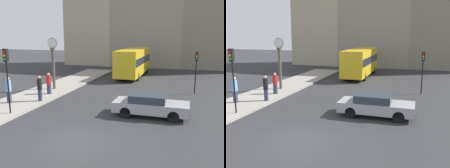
{
  "view_description": "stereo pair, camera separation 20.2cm",
  "coord_description": "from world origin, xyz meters",
  "views": [
    {
      "loc": [
        4.77,
        -9.62,
        4.82
      ],
      "look_at": [
        -0.58,
        7.76,
        1.2
      ],
      "focal_mm": 40.0,
      "sensor_mm": 36.0,
      "label": 1
    },
    {
      "loc": [
        4.96,
        -9.56,
        4.82
      ],
      "look_at": [
        -0.58,
        7.76,
        1.2
      ],
      "focal_mm": 40.0,
      "sensor_mm": 36.0,
      "label": 2
    }
  ],
  "objects": [
    {
      "name": "street_clock",
      "position": [
        -6.34,
        9.29,
        2.47
      ],
      "size": [
        0.88,
        0.32,
        4.39
      ],
      "color": "#4C473D",
      "rests_on": "sidewalk_corner"
    },
    {
      "name": "pedestrian_black_jacket",
      "position": [
        -5.22,
        5.38,
        1.07
      ],
      "size": [
        0.34,
        0.34,
        1.81
      ],
      "color": "#2D334C",
      "rests_on": "sidewalk_corner"
    },
    {
      "name": "building_row",
      "position": [
        0.58,
        28.97,
        9.3
      ],
      "size": [
        28.64,
        5.0,
        19.78
      ],
      "color": "#B7A88E",
      "rests_on": "ground_plane"
    },
    {
      "name": "pedestrian_blue_stripe",
      "position": [
        -6.98,
        4.3,
        1.07
      ],
      "size": [
        0.36,
        0.36,
        1.81
      ],
      "color": "#2D334C",
      "rests_on": "sidewalk_corner"
    },
    {
      "name": "sedan_car",
      "position": [
        2.73,
        4.77,
        0.69
      ],
      "size": [
        4.43,
        1.74,
        1.33
      ],
      "color": "#9E9EA3",
      "rests_on": "ground_plane"
    },
    {
      "name": "ground_plane",
      "position": [
        0.0,
        0.0,
        0.0
      ],
      "size": [
        120.0,
        120.0,
        0.0
      ],
      "primitive_type": "plane",
      "color": "#2D2D30"
    },
    {
      "name": "bus_distant",
      "position": [
        -1.36,
        18.88,
        1.79
      ],
      "size": [
        2.42,
        9.17,
        3.16
      ],
      "color": "gold",
      "rests_on": "ground_plane"
    },
    {
      "name": "pedestrian_red_top",
      "position": [
        -5.76,
        7.5,
        0.99
      ],
      "size": [
        0.4,
        0.4,
        1.69
      ],
      "color": "#2D334C",
      "rests_on": "sidewalk_corner"
    },
    {
      "name": "sidewalk_corner",
      "position": [
        -6.54,
        9.96,
        0.08
      ],
      "size": [
        3.6,
        23.91,
        0.16
      ],
      "primitive_type": "cube",
      "color": "gray",
      "rests_on": "ground_plane"
    },
    {
      "name": "traffic_light_far",
      "position": [
        5.39,
        11.61,
        2.5
      ],
      "size": [
        0.26,
        0.24,
        3.48
      ],
      "color": "black",
      "rests_on": "ground_plane"
    },
    {
      "name": "traffic_light_near",
      "position": [
        -5.34,
        2.35,
        2.92
      ],
      "size": [
        0.26,
        0.24,
        3.86
      ],
      "color": "black",
      "rests_on": "sidewalk_corner"
    }
  ]
}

